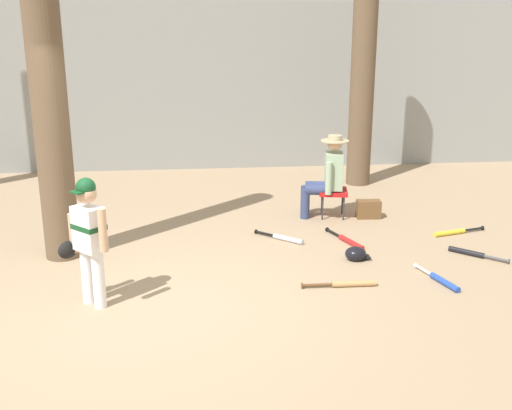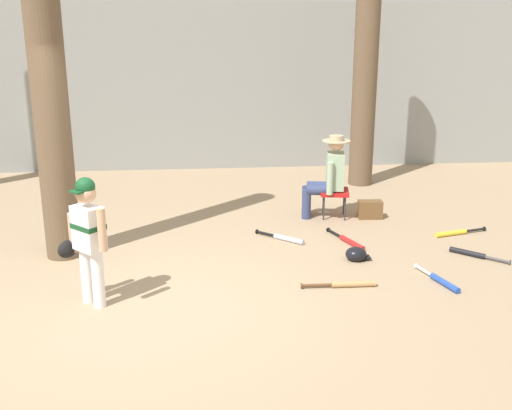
# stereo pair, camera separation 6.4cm
# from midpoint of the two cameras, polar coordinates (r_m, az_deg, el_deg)

# --- Properties ---
(ground_plane) EXTENTS (60.00, 60.00, 0.00)m
(ground_plane) POSITION_cam_midpoint_polar(r_m,az_deg,el_deg) (6.19, -10.19, -9.40)
(ground_plane) COLOR #9E8466
(concrete_back_wall) EXTENTS (18.00, 0.36, 3.11)m
(concrete_back_wall) POSITION_cam_midpoint_polar(r_m,az_deg,el_deg) (11.85, -8.59, 10.85)
(concrete_back_wall) COLOR gray
(concrete_back_wall) RESTS_ON ground
(tree_near_player) EXTENTS (0.63, 0.63, 5.25)m
(tree_near_player) POSITION_cam_midpoint_polar(r_m,az_deg,el_deg) (7.28, -19.42, 12.62)
(tree_near_player) COLOR brown
(tree_near_player) RESTS_ON ground
(tree_behind_spectator) EXTENTS (0.55, 0.55, 4.13)m
(tree_behind_spectator) POSITION_cam_midpoint_polar(r_m,az_deg,el_deg) (10.59, 9.80, 11.53)
(tree_behind_spectator) COLOR brown
(tree_behind_spectator) RESTS_ON ground
(young_ballplayer) EXTENTS (0.57, 0.45, 1.31)m
(young_ballplayer) POSITION_cam_midpoint_polar(r_m,az_deg,el_deg) (6.10, -15.81, -2.64)
(young_ballplayer) COLOR white
(young_ballplayer) RESTS_ON ground
(folding_stool) EXTENTS (0.46, 0.46, 0.41)m
(folding_stool) POSITION_cam_midpoint_polar(r_m,az_deg,el_deg) (8.82, 7.04, 1.15)
(folding_stool) COLOR red
(folding_stool) RESTS_ON ground
(seated_spectator) EXTENTS (0.68, 0.54, 1.20)m
(seated_spectator) POSITION_cam_midpoint_polar(r_m,az_deg,el_deg) (8.75, 6.46, 2.91)
(seated_spectator) COLOR navy
(seated_spectator) RESTS_ON ground
(handbag_beside_stool) EXTENTS (0.35, 0.20, 0.26)m
(handbag_beside_stool) POSITION_cam_midpoint_polar(r_m,az_deg,el_deg) (8.92, 10.32, -0.39)
(handbag_beside_stool) COLOR brown
(handbag_beside_stool) RESTS_ON ground
(bat_yellow_trainer) EXTENTS (0.78, 0.26, 0.07)m
(bat_yellow_trainer) POSITION_cam_midpoint_polar(r_m,az_deg,el_deg) (8.51, 17.85, -2.44)
(bat_yellow_trainer) COLOR yellow
(bat_yellow_trainer) RESTS_ON ground
(bat_wood_tan) EXTENTS (0.81, 0.08, 0.07)m
(bat_wood_tan) POSITION_cam_midpoint_polar(r_m,az_deg,el_deg) (6.59, 8.37, -7.34)
(bat_wood_tan) COLOR tan
(bat_wood_tan) RESTS_ON ground
(bat_red_barrel) EXTENTS (0.34, 0.79, 0.07)m
(bat_red_barrel) POSITION_cam_midpoint_polar(r_m,az_deg,el_deg) (7.86, 8.44, -3.36)
(bat_red_barrel) COLOR red
(bat_red_barrel) RESTS_ON ground
(bat_black_composite) EXTENTS (0.56, 0.54, 0.07)m
(bat_black_composite) POSITION_cam_midpoint_polar(r_m,az_deg,el_deg) (7.81, 19.33, -4.29)
(bat_black_composite) COLOR black
(bat_black_composite) RESTS_ON ground
(bat_aluminum_silver) EXTENTS (0.59, 0.54, 0.07)m
(bat_aluminum_silver) POSITION_cam_midpoint_polar(r_m,az_deg,el_deg) (7.88, 2.44, -3.13)
(bat_aluminum_silver) COLOR #B7BCC6
(bat_aluminum_silver) RESTS_ON ground
(bat_blue_youth) EXTENTS (0.26, 0.73, 0.07)m
(bat_blue_youth) POSITION_cam_midpoint_polar(r_m,az_deg,el_deg) (6.90, 16.74, -6.78)
(bat_blue_youth) COLOR #2347AD
(bat_blue_youth) RESTS_ON ground
(batting_helmet_black) EXTENTS (0.30, 0.23, 0.17)m
(batting_helmet_black) POSITION_cam_midpoint_polar(r_m,az_deg,el_deg) (7.32, 9.11, -4.55)
(batting_helmet_black) COLOR black
(batting_helmet_black) RESTS_ON ground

